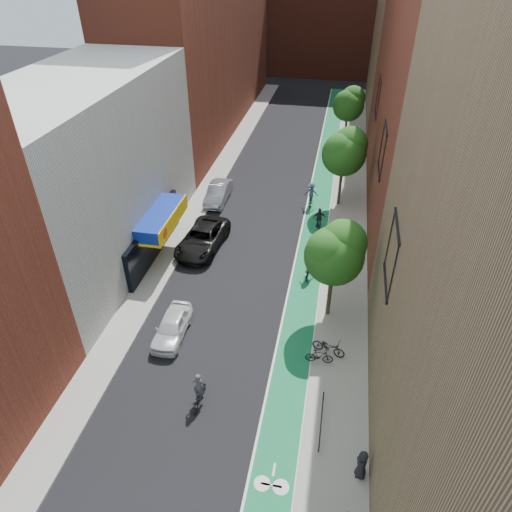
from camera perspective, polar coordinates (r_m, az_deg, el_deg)
The scene contains 22 objects.
ground at distance 22.46m, azimuth -8.57°, elevation -22.55°, with size 160.00×160.00×0.00m, color black.
bike_lane at distance 41.53m, azimuth 8.11°, elevation 7.85°, with size 2.00×68.00×0.01m, color #14733B.
sidewalk_left at distance 42.99m, azimuth -5.42°, elevation 9.14°, with size 2.00×68.00×0.15m, color gray.
sidewalk_right at distance 41.50m, azimuth 11.58°, elevation 7.55°, with size 3.00×68.00×0.15m, color gray.
building_left_white at distance 32.48m, azimuth -20.50°, elevation 9.62°, with size 8.00×20.00×12.00m, color silver.
building_left_far_red at distance 55.98m, azimuth -6.75°, elevation 26.94°, with size 8.00×36.00×22.00m, color maroon.
building_right_mid_red at distance 38.40m, azimuth 22.39°, elevation 21.02°, with size 8.00×28.00×22.00m, color maroon.
building_right_far_tan at distance 62.14m, azimuth 18.81°, elevation 24.46°, with size 8.00×20.00×18.00m, color #8C6B4C.
building_far_closure at distance 83.62m, azimuth 8.37°, elevation 28.83°, with size 30.00×14.00×20.00m, color maroon.
tree_near at distance 25.36m, azimuth 9.91°, elevation 0.54°, with size 3.40×3.36×6.42m.
tree_mid at distance 37.69m, azimuth 11.04°, elevation 12.81°, with size 3.55×3.53×6.74m.
tree_far at distance 51.06m, azimuth 11.55°, elevation 18.22°, with size 3.30×3.25×6.21m.
parked_car_white at distance 26.62m, azimuth -10.46°, elevation -8.67°, with size 1.57×3.91×1.33m, color silver.
parked_car_black at distance 33.39m, azimuth -6.69°, elevation 2.21°, with size 2.67×5.79×1.61m, color black.
parked_car_silver at distance 39.59m, azimuth -4.75°, elevation 7.87°, with size 1.58×4.54×1.50m, color gray.
cyclist_lead at distance 23.26m, azimuth -7.14°, elevation -16.73°, with size 0.66×1.80×1.96m.
cyclist_lane_near at distance 30.54m, azimuth 6.64°, elevation -1.19°, with size 0.88×1.84×2.05m.
cyclist_lane_mid at distance 35.43m, azimuth 7.86°, elevation 4.15°, with size 1.03×1.68×1.99m.
cyclist_lane_far at distance 38.82m, azimuth 6.90°, elevation 7.52°, with size 1.14×1.55×2.10m.
parked_bike_mid at distance 24.95m, azimuth 7.92°, elevation -12.31°, with size 0.42×1.49×0.90m, color black.
parked_bike_far at distance 25.44m, azimuth 9.07°, elevation -11.13°, with size 0.65×1.85×0.97m, color black.
pedestrian at distance 21.22m, azimuth 13.09°, elevation -24.02°, with size 0.76×0.49×1.55m, color black.
Camera 1 is at (5.28, -10.98, 18.87)m, focal length 32.00 mm.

